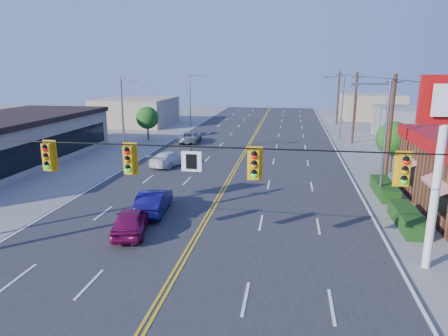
% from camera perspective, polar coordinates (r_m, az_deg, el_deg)
% --- Properties ---
extents(ground, '(160.00, 160.00, 0.00)m').
position_cam_1_polar(ground, '(16.93, -8.42, -17.19)').
color(ground, gray).
rests_on(ground, ground).
extents(road, '(20.00, 120.00, 0.06)m').
position_cam_1_polar(road, '(35.16, 1.49, -0.38)').
color(road, '#2D2D30').
rests_on(road, ground).
extents(signal_span, '(24.32, 0.34, 9.00)m').
position_cam_1_polar(signal_span, '(15.05, -9.51, -0.98)').
color(signal_span, '#47301E').
rests_on(signal_span, ground).
extents(kfc_pylon, '(2.20, 0.36, 8.50)m').
position_cam_1_polar(kfc_pylon, '(19.02, 28.80, 4.15)').
color(kfc_pylon, white).
rests_on(kfc_pylon, ground).
extents(streetlight_se, '(2.55, 0.25, 8.00)m').
position_cam_1_polar(streetlight_se, '(28.71, 21.69, 4.54)').
color(streetlight_se, gray).
rests_on(streetlight_se, ground).
extents(streetlight_ne, '(2.55, 0.25, 8.00)m').
position_cam_1_polar(streetlight_ne, '(52.27, 16.32, 8.76)').
color(streetlight_ne, gray).
rests_on(streetlight_ne, ground).
extents(streetlight_sw, '(2.55, 0.25, 8.00)m').
position_cam_1_polar(streetlight_sw, '(39.18, -14.01, 7.36)').
color(streetlight_sw, gray).
rests_on(streetlight_sw, ground).
extents(streetlight_nw, '(2.55, 0.25, 8.00)m').
position_cam_1_polar(streetlight_nw, '(63.79, -4.69, 10.10)').
color(streetlight_nw, gray).
rests_on(streetlight_nw, ground).
extents(utility_pole_near, '(0.28, 0.28, 8.40)m').
position_cam_1_polar(utility_pole_near, '(32.93, 22.63, 4.98)').
color(utility_pole_near, '#47301E').
rests_on(utility_pole_near, ground).
extents(utility_pole_mid, '(0.28, 0.28, 8.40)m').
position_cam_1_polar(utility_pole_mid, '(50.51, 18.15, 8.11)').
color(utility_pole_mid, '#47301E').
rests_on(utility_pole_mid, ground).
extents(utility_pole_far, '(0.28, 0.28, 8.40)m').
position_cam_1_polar(utility_pole_far, '(68.31, 15.97, 9.60)').
color(utility_pole_far, '#47301E').
rests_on(utility_pole_far, ground).
extents(tree_kfc_rear, '(2.94, 2.94, 4.41)m').
position_cam_1_polar(tree_kfc_rear, '(37.26, 23.06, 3.89)').
color(tree_kfc_rear, '#47301E').
rests_on(tree_kfc_rear, ground).
extents(tree_west, '(2.80, 2.80, 4.20)m').
position_cam_1_polar(tree_west, '(51.26, -10.89, 7.04)').
color(tree_west, '#47301E').
rests_on(tree_west, ground).
extents(bld_east_mid, '(12.00, 10.00, 4.00)m').
position_cam_1_polar(bld_east_mid, '(56.86, 27.24, 5.61)').
color(bld_east_mid, gray).
rests_on(bld_east_mid, ground).
extents(bld_west_far, '(11.00, 12.00, 4.20)m').
position_cam_1_polar(bld_west_far, '(66.82, -12.40, 7.92)').
color(bld_west_far, tan).
rests_on(bld_west_far, ground).
extents(bld_east_far, '(10.00, 10.00, 4.40)m').
position_cam_1_polar(bld_east_far, '(77.36, 20.29, 8.24)').
color(bld_east_far, tan).
rests_on(bld_east_far, ground).
extents(car_magenta, '(2.51, 4.42, 1.42)m').
position_cam_1_polar(car_magenta, '(22.29, -13.12, -7.49)').
color(car_magenta, maroon).
rests_on(car_magenta, ground).
extents(car_blue, '(1.98, 4.56, 1.46)m').
position_cam_1_polar(car_blue, '(25.11, -9.99, -4.82)').
color(car_blue, '#120D51').
rests_on(car_blue, ground).
extents(car_white, '(3.20, 5.01, 1.35)m').
position_cam_1_polar(car_white, '(37.01, -7.75, 1.25)').
color(car_white, white).
rests_on(car_white, ground).
extents(car_silver, '(2.49, 4.94, 1.34)m').
position_cam_1_polar(car_silver, '(48.75, -4.83, 4.38)').
color(car_silver, '#A1A1A6').
rests_on(car_silver, ground).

